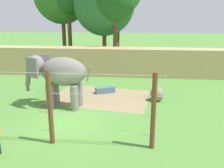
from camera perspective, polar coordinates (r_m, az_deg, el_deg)
ground_plane at (r=13.78m, az=-9.62°, el=-8.51°), size 120.00×120.00×0.00m
dirt_patch at (r=17.39m, az=-2.46°, el=-2.98°), size 7.25×5.65×0.01m
embankment_wall at (r=23.33m, az=-3.09°, el=5.19°), size 36.00×1.80×2.54m
elephant at (r=15.43m, az=-12.16°, el=2.34°), size 4.30×1.90×3.19m
enrichment_ball at (r=16.81m, az=10.22°, el=-2.25°), size 0.94×0.94×0.94m
cable_fence at (r=11.16m, az=-13.32°, el=-5.32°), size 9.50×0.22×3.38m
feed_trough at (r=18.20m, az=-1.59°, el=-1.37°), size 1.48×1.06×0.44m
tree_left_of_centre at (r=27.18m, az=-1.81°, el=17.97°), size 6.39×6.39×9.93m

